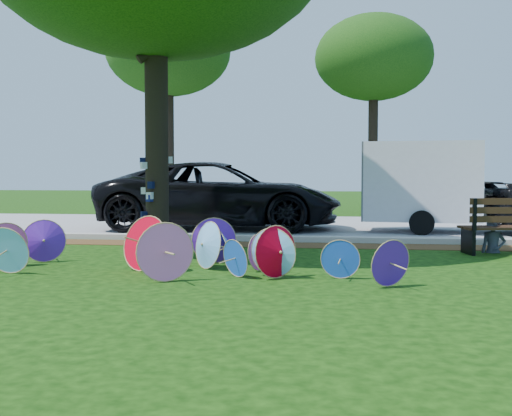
# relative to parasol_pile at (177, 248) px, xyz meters

# --- Properties ---
(ground) EXTENTS (90.00, 90.00, 0.00)m
(ground) POSITION_rel_parasol_pile_xyz_m (0.52, -0.69, -0.37)
(ground) COLOR black
(ground) RESTS_ON ground
(mulch_strip) EXTENTS (90.00, 1.00, 0.01)m
(mulch_strip) POSITION_rel_parasol_pile_xyz_m (0.52, 3.81, -0.36)
(mulch_strip) COLOR #472D16
(mulch_strip) RESTS_ON ground
(curb) EXTENTS (90.00, 0.30, 0.12)m
(curb) POSITION_rel_parasol_pile_xyz_m (0.52, 4.51, -0.31)
(curb) COLOR #B7B5AD
(curb) RESTS_ON ground
(street) EXTENTS (90.00, 8.00, 0.01)m
(street) POSITION_rel_parasol_pile_xyz_m (0.52, 8.66, -0.36)
(street) COLOR gray
(street) RESTS_ON ground
(parasol_pile) EXTENTS (6.61, 2.39, 0.88)m
(parasol_pile) POSITION_rel_parasol_pile_xyz_m (0.00, 0.00, 0.00)
(parasol_pile) COLOR #6BBAFF
(parasol_pile) RESTS_ON ground
(black_van) EXTENTS (6.54, 3.30, 1.77)m
(black_van) POSITION_rel_parasol_pile_xyz_m (-0.75, 7.40, 0.52)
(black_van) COLOR black
(black_van) RESTS_ON ground
(cargo_trailer) EXTENTS (2.97, 2.06, 2.55)m
(cargo_trailer) POSITION_rel_parasol_pile_xyz_m (4.44, 7.20, 0.91)
(cargo_trailer) COLOR silver
(cargo_trailer) RESTS_ON ground
(person_left) EXTENTS (0.47, 0.32, 1.26)m
(person_left) POSITION_rel_parasol_pile_xyz_m (5.25, 3.06, 0.26)
(person_left) COLOR #3E4555
(person_left) RESTS_ON ground
(bg_trees) EXTENTS (22.40, 6.80, 7.40)m
(bg_trees) POSITION_rel_parasol_pile_xyz_m (4.78, 14.34, 5.40)
(bg_trees) COLOR black
(bg_trees) RESTS_ON ground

